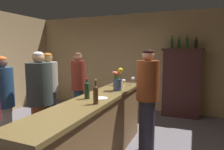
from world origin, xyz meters
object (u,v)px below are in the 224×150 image
(wine_glass_front, at_px, (124,81))
(patron_near_entrance, at_px, (49,89))
(patron_by_cabinet, at_px, (4,103))
(flower_arrangement, at_px, (117,80))
(patron_in_navy, at_px, (40,101))
(display_cabinet, at_px, (181,81))
(cheese_plate, at_px, (101,98))
(patron_in_grey, at_px, (78,87))
(wine_bottle_riesling, at_px, (116,78))
(display_bottle_center, at_px, (187,42))
(wine_bottle_syrah, at_px, (96,94))
(wine_glass_rear, at_px, (133,79))
(display_bottle_midleft, at_px, (179,43))
(bartender, at_px, (147,97))
(bar_counter, at_px, (96,132))
(wine_bottle_chardonnay, at_px, (87,89))
(display_bottle_left, at_px, (172,43))
(wine_glass_mid, at_px, (121,83))
(display_bottle_midright, at_px, (196,43))

(wine_glass_front, distance_m, patron_near_entrance, 1.59)
(patron_by_cabinet, bearing_deg, flower_arrangement, -3.45)
(patron_in_navy, xyz_separation_m, patron_near_entrance, (-0.59, 0.90, -0.01))
(display_cabinet, distance_m, cheese_plate, 2.99)
(patron_in_grey, distance_m, patron_in_navy, 1.25)
(display_cabinet, relative_size, flower_arrangement, 4.57)
(wine_bottle_riesling, relative_size, display_bottle_center, 0.90)
(patron_in_grey, bearing_deg, patron_near_entrance, -106.16)
(patron_near_entrance, bearing_deg, wine_bottle_syrah, -25.77)
(wine_glass_front, relative_size, wine_glass_rear, 0.85)
(display_bottle_midleft, distance_m, bartender, 2.35)
(wine_bottle_syrah, xyz_separation_m, patron_by_cabinet, (-1.57, -0.01, -0.26))
(wine_glass_rear, height_order, patron_near_entrance, patron_near_entrance)
(display_cabinet, bearing_deg, patron_in_grey, -140.24)
(bar_counter, relative_size, wine_bottle_riesling, 9.87)
(wine_glass_front, distance_m, bartender, 0.65)
(wine_bottle_chardonnay, relative_size, wine_bottle_syrah, 0.92)
(display_bottle_left, xyz_separation_m, patron_by_cabinet, (-2.13, -3.13, -0.98))
(bar_counter, height_order, wine_glass_mid, wine_glass_mid)
(wine_bottle_riesling, bearing_deg, wine_bottle_chardonnay, -88.37)
(wine_glass_mid, distance_m, patron_in_grey, 1.17)
(wine_bottle_riesling, distance_m, bartender, 0.82)
(cheese_plate, bearing_deg, wine_bottle_chardonnay, -158.66)
(flower_arrangement, distance_m, display_bottle_midright, 2.61)
(wine_bottle_riesling, xyz_separation_m, wine_glass_rear, (0.29, 0.18, -0.02))
(wine_bottle_chardonnay, height_order, bartender, bartender)
(wine_glass_front, bearing_deg, bartender, -33.28)
(wine_bottle_riesling, xyz_separation_m, bartender, (0.69, -0.38, -0.21))
(wine_bottle_syrah, xyz_separation_m, wine_bottle_riesling, (-0.27, 1.36, 0.00))
(display_cabinet, relative_size, cheese_plate, 8.90)
(wine_glass_mid, xyz_separation_m, bartender, (0.50, -0.11, -0.17))
(display_cabinet, distance_m, patron_in_navy, 3.46)
(cheese_plate, distance_m, patron_in_grey, 1.63)
(wine_glass_rear, distance_m, display_bottle_left, 1.83)
(display_bottle_center, distance_m, patron_by_cabinet, 4.12)
(wine_bottle_syrah, bearing_deg, patron_near_entrance, 146.00)
(wine_bottle_syrah, bearing_deg, flower_arrangement, 93.64)
(cheese_plate, distance_m, display_bottle_left, 3.03)
(wine_glass_mid, distance_m, display_bottle_midleft, 2.30)
(wine_bottle_syrah, relative_size, patron_near_entrance, 0.19)
(display_bottle_midleft, bearing_deg, wine_bottle_chardonnay, -108.17)
(display_bottle_left, bearing_deg, flower_arrangement, -105.28)
(wine_bottle_syrah, relative_size, display_bottle_left, 0.95)
(patron_by_cabinet, xyz_separation_m, bartender, (2.00, 0.99, 0.05))
(bar_counter, relative_size, wine_bottle_chardonnay, 10.26)
(wine_glass_rear, relative_size, flower_arrangement, 0.40)
(display_bottle_left, height_order, patron_near_entrance, display_bottle_left)
(wine_bottle_syrah, xyz_separation_m, bartender, (0.42, 0.98, -0.21))
(wine_glass_mid, height_order, display_bottle_midright, display_bottle_midright)
(patron_by_cabinet, bearing_deg, wine_bottle_chardonnay, -25.03)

